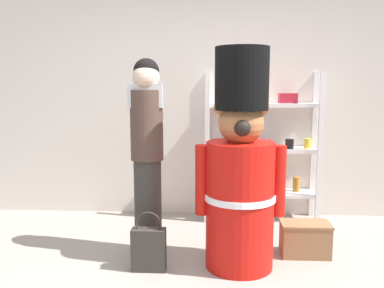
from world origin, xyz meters
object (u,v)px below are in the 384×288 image
object	(u,v)px
merchandise_shelf	(261,145)
shopping_bag	(149,249)
person_shopper	(147,148)
teddy_bear_guard	(240,173)
display_crate	(305,239)

from	to	relation	value
merchandise_shelf	shopping_bag	xyz separation A→B (m)	(-1.03, -1.37, -0.65)
person_shopper	shopping_bag	xyz separation A→B (m)	(0.06, -0.35, -0.76)
shopping_bag	teddy_bear_guard	bearing A→B (deg)	9.12
display_crate	person_shopper	bearing A→B (deg)	-179.00
person_shopper	display_crate	distance (m)	1.59
merchandise_shelf	person_shopper	distance (m)	1.50
merchandise_shelf	display_crate	xyz separation A→B (m)	(0.29, -1.00, -0.69)
teddy_bear_guard	person_shopper	world-z (taller)	teddy_bear_guard
merchandise_shelf	teddy_bear_guard	world-z (taller)	teddy_bear_guard
merchandise_shelf	shopping_bag	size ratio (longest dim) A/B	3.35
person_shopper	display_crate	xyz separation A→B (m)	(1.38, 0.02, -0.79)
display_crate	teddy_bear_guard	bearing A→B (deg)	-156.52
shopping_bag	display_crate	bearing A→B (deg)	15.81
merchandise_shelf	display_crate	bearing A→B (deg)	-73.98
person_shopper	teddy_bear_guard	bearing A→B (deg)	-16.44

